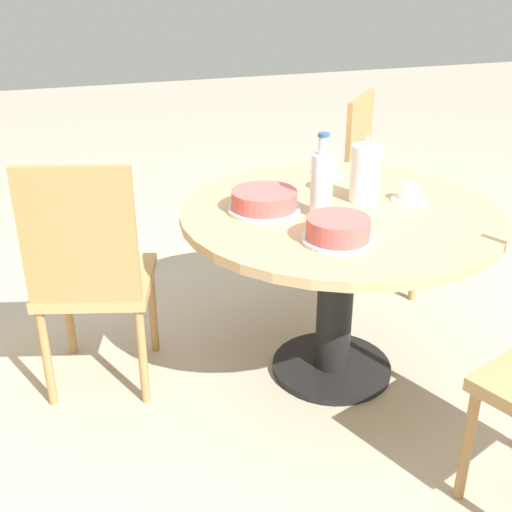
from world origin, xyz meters
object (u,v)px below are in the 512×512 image
at_px(chair_a, 92,274).
at_px(coffee_pot, 365,171).
at_px(chair_c, 380,188).
at_px(cake_second, 338,230).
at_px(cup_b, 329,170).
at_px(cake_main, 264,201).
at_px(water_bottle, 322,183).
at_px(cup_a, 409,195).

height_order(chair_a, coffee_pot, coffee_pot).
relative_size(chair_c, cake_second, 4.00).
relative_size(chair_c, cup_b, 7.23).
xyz_separation_m(cake_main, cup_b, (0.31, -0.40, -0.01)).
height_order(coffee_pot, water_bottle, water_bottle).
relative_size(water_bottle, cake_second, 1.26).
distance_m(chair_a, cake_main, 0.70).
distance_m(chair_a, chair_c, 1.60).
height_order(chair_c, cup_b, chair_c).
bearing_deg(cup_a, cake_second, 121.81).
bearing_deg(cup_b, coffee_pot, 178.80).
bearing_deg(coffee_pot, water_bottle, 112.54).
bearing_deg(cup_b, chair_a, 99.85).
bearing_deg(chair_a, chair_c, -144.00).
height_order(chair_a, cake_main, chair_a).
height_order(water_bottle, cake_main, water_bottle).
distance_m(chair_c, water_bottle, 1.09).
xyz_separation_m(chair_a, water_bottle, (-0.24, -0.82, 0.35)).
bearing_deg(water_bottle, chair_c, -41.62).
relative_size(cake_main, cup_a, 2.05).
bearing_deg(cake_main, water_bottle, -121.81).
height_order(water_bottle, cup_a, water_bottle).
relative_size(chair_a, cup_b, 7.23).
relative_size(cake_second, cup_a, 1.81).
bearing_deg(cup_a, coffee_pot, 69.65).
height_order(chair_a, water_bottle, water_bottle).
relative_size(cake_main, cup_b, 2.05).
relative_size(chair_a, coffee_pot, 3.78).
bearing_deg(water_bottle, cake_main, 58.19).
height_order(chair_c, cake_main, chair_c).
bearing_deg(cake_second, chair_a, 58.77).
relative_size(coffee_pot, cake_second, 1.06).
bearing_deg(water_bottle, chair_a, 73.82).
bearing_deg(chair_a, cake_second, 165.14).
bearing_deg(coffee_pot, cake_main, 87.23).
bearing_deg(chair_c, cake_main, 170.26).
xyz_separation_m(cake_second, cup_a, (0.26, -0.43, -0.02)).
relative_size(cake_second, cup_b, 1.81).
bearing_deg(cup_b, cake_main, 127.21).
bearing_deg(chair_a, cup_b, -153.78).
height_order(water_bottle, cake_second, water_bottle).
distance_m(coffee_pot, water_bottle, 0.24).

